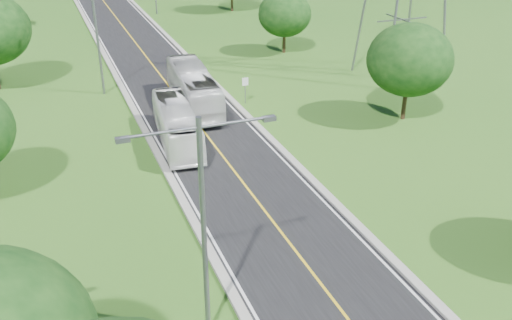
{
  "coord_description": "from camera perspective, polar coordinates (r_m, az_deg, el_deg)",
  "views": [
    {
      "loc": [
        -10.83,
        -6.19,
        17.45
      ],
      "look_at": [
        -0.2,
        21.4,
        3.0
      ],
      "focal_mm": 40.0,
      "sensor_mm": 36.0,
      "label": 1
    }
  ],
  "objects": [
    {
      "name": "ground",
      "position": [
        69.3,
        -11.61,
        10.94
      ],
      "size": [
        260.0,
        260.0,
        0.0
      ],
      "primitive_type": "plane",
      "color": "#295718",
      "rests_on": "ground"
    },
    {
      "name": "road",
      "position": [
        75.05,
        -12.48,
        12.03
      ],
      "size": [
        8.0,
        150.0,
        0.06
      ],
      "primitive_type": "cube",
      "color": "black",
      "rests_on": "ground"
    },
    {
      "name": "curb_left",
      "position": [
        74.54,
        -15.76,
        11.64
      ],
      "size": [
        0.5,
        150.0,
        0.22
      ],
      "primitive_type": "cube",
      "color": "gray",
      "rests_on": "ground"
    },
    {
      "name": "curb_right",
      "position": [
        75.76,
        -9.25,
        12.49
      ],
      "size": [
        0.5,
        150.0,
        0.22
      ],
      "primitive_type": "cube",
      "color": "gray",
      "rests_on": "ground"
    },
    {
      "name": "speed_limit_sign",
      "position": [
        49.6,
        -1.08,
        7.41
      ],
      "size": [
        0.55,
        0.09,
        2.4
      ],
      "color": "slate",
      "rests_on": "ground"
    },
    {
      "name": "streetlight_near_left",
      "position": [
        22.06,
        -5.32,
        -5.52
      ],
      "size": [
        5.9,
        0.25,
        10.0
      ],
      "color": "slate",
      "rests_on": "ground"
    },
    {
      "name": "streetlight_mid_left",
      "position": [
        52.69,
        -15.68,
        12.5
      ],
      "size": [
        5.9,
        0.25,
        10.0
      ],
      "color": "slate",
      "rests_on": "ground"
    },
    {
      "name": "tree_rb",
      "position": [
        46.75,
        15.12,
        9.65
      ],
      "size": [
        6.72,
        6.72,
        7.82
      ],
      "color": "black",
      "rests_on": "ground"
    },
    {
      "name": "tree_rc",
      "position": [
        65.0,
        2.89,
        14.38
      ],
      "size": [
        5.88,
        5.88,
        6.84
      ],
      "color": "black",
      "rests_on": "ground"
    },
    {
      "name": "bus_outbound",
      "position": [
        49.01,
        -6.27,
        7.17
      ],
      "size": [
        3.7,
        12.1,
        3.32
      ],
      "primitive_type": "imported",
      "rotation": [
        0.0,
        0.0,
        3.06
      ],
      "color": "silver",
      "rests_on": "road"
    },
    {
      "name": "bus_inbound",
      "position": [
        42.2,
        -7.94,
        3.58
      ],
      "size": [
        3.41,
        10.51,
        2.88
      ],
      "primitive_type": "imported",
      "rotation": [
        0.0,
        0.0,
        -0.1
      ],
      "color": "white",
      "rests_on": "road"
    }
  ]
}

